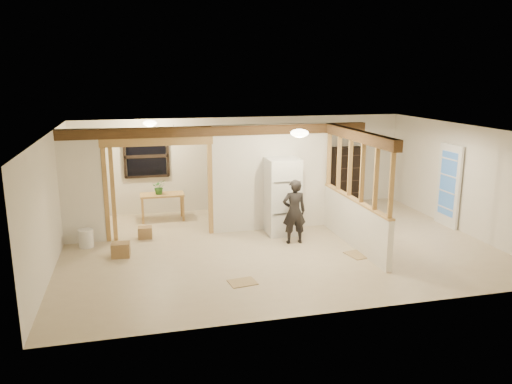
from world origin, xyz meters
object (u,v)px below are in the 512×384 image
object	(u,v)px
woman	(294,212)
bookshelf	(346,175)
refrigerator	(282,196)
shop_vac	(84,213)
work_table	(163,207)

from	to	relation	value
woman	bookshelf	bearing A→B (deg)	-126.89
refrigerator	shop_vac	distance (m)	4.99
work_table	bookshelf	xyz separation A→B (m)	(5.21, 0.50, 0.47)
refrigerator	bookshelf	size ratio (longest dim) A/B	1.09
refrigerator	work_table	xyz separation A→B (m)	(-2.63, 1.75, -0.54)
woman	refrigerator	bearing A→B (deg)	-83.14
shop_vac	refrigerator	bearing A→B (deg)	-22.96
woman	work_table	distance (m)	3.68
refrigerator	shop_vac	xyz separation A→B (m)	(-4.56, 1.93, -0.61)
refrigerator	woman	distance (m)	0.75
woman	shop_vac	distance (m)	5.34
work_table	bookshelf	size ratio (longest dim) A/B	0.67
shop_vac	bookshelf	size ratio (longest dim) A/B	0.33
work_table	bookshelf	world-z (taller)	bookshelf
shop_vac	bookshelf	bearing A→B (deg)	2.62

